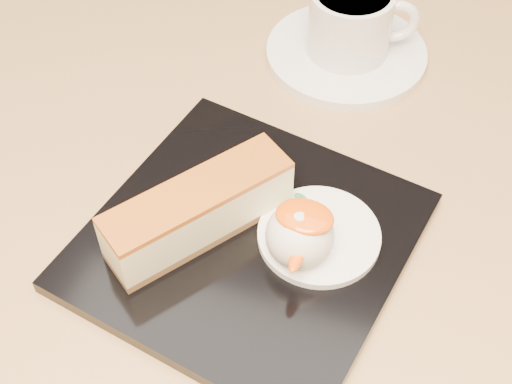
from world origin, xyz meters
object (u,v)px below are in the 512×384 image
(ice_cream_scoop, at_px, (300,235))
(saucer, at_px, (346,53))
(coffee_cup, at_px, (352,21))
(table, at_px, (246,251))
(cheesecake, at_px, (199,210))
(dessert_plate, at_px, (248,241))

(ice_cream_scoop, distance_m, saucer, 0.24)
(saucer, bearing_deg, coffee_cup, 19.33)
(ice_cream_scoop, bearing_deg, saucer, 95.10)
(table, xyz_separation_m, cheesecake, (0.00, -0.10, 0.19))
(cheesecake, relative_size, saucer, 0.90)
(dessert_plate, xyz_separation_m, cheesecake, (-0.04, -0.01, 0.03))
(table, height_order, dessert_plate, dessert_plate)
(cheesecake, height_order, saucer, cheesecake)
(dessert_plate, bearing_deg, ice_cream_scoop, -7.13)
(ice_cream_scoop, relative_size, saucer, 0.32)
(dessert_plate, xyz_separation_m, saucer, (0.02, 0.24, -0.00))
(dessert_plate, distance_m, coffee_cup, 0.24)
(cheesecake, distance_m, saucer, 0.25)
(table, relative_size, dessert_plate, 3.64)
(coffee_cup, bearing_deg, cheesecake, -122.20)
(ice_cream_scoop, bearing_deg, table, 126.31)
(dessert_plate, height_order, ice_cream_scoop, ice_cream_scoop)
(table, xyz_separation_m, dessert_plate, (0.04, -0.10, 0.16))
(saucer, height_order, coffee_cup, coffee_cup)
(dessert_plate, distance_m, cheesecake, 0.05)
(dessert_plate, height_order, cheesecake, cheesecake)
(saucer, bearing_deg, ice_cream_scoop, -84.90)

